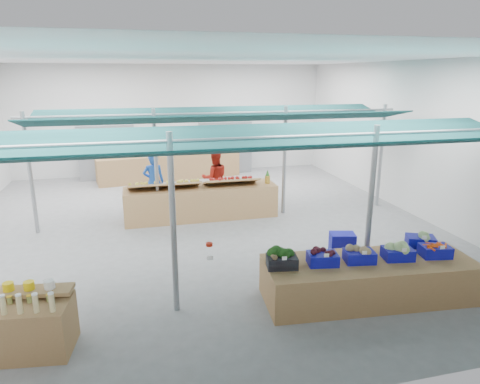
# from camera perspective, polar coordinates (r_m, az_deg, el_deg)

# --- Properties ---
(floor) EXTENTS (13.00, 13.00, 0.00)m
(floor) POSITION_cam_1_polar(r_m,az_deg,el_deg) (11.28, -5.47, -4.47)
(floor) COLOR slate
(floor) RESTS_ON ground
(hall) EXTENTS (13.00, 13.00, 13.00)m
(hall) POSITION_cam_1_polar(r_m,az_deg,el_deg) (12.09, -6.85, 9.73)
(hall) COLOR silver
(hall) RESTS_ON ground
(pole_grid) EXTENTS (10.00, 4.60, 3.00)m
(pole_grid) POSITION_cam_1_polar(r_m,az_deg,el_deg) (9.26, 0.51, 2.86)
(pole_grid) COLOR gray
(pole_grid) RESTS_ON floor
(awnings) EXTENTS (9.50, 7.08, 0.30)m
(awnings) POSITION_cam_1_polar(r_m,az_deg,el_deg) (9.10, 0.53, 8.82)
(awnings) COLOR #0A2D2E
(awnings) RESTS_ON pole_grid
(back_shelving_left) EXTENTS (2.00, 0.50, 2.00)m
(back_shelving_left) POSITION_cam_1_polar(r_m,az_deg,el_deg) (16.76, -17.28, 5.05)
(back_shelving_left) COLOR #B23F33
(back_shelving_left) RESTS_ON floor
(back_shelving_right) EXTENTS (2.00, 0.50, 2.00)m
(back_shelving_right) POSITION_cam_1_polar(r_m,az_deg,el_deg) (17.10, -2.00, 5.94)
(back_shelving_right) COLOR #B23F33
(back_shelving_right) RESTS_ON floor
(bottle_shelf) EXTENTS (1.78, 1.24, 1.03)m
(bottle_shelf) POSITION_cam_1_polar(r_m,az_deg,el_deg) (7.10, -28.31, -15.34)
(bottle_shelf) COLOR olive
(bottle_shelf) RESTS_ON floor
(veg_counter) EXTENTS (3.75, 1.53, 0.71)m
(veg_counter) POSITION_cam_1_polar(r_m,az_deg,el_deg) (7.98, 16.73, -11.10)
(veg_counter) COLOR olive
(veg_counter) RESTS_ON floor
(fruit_counter) EXTENTS (4.12, 0.99, 0.88)m
(fruit_counter) POSITION_cam_1_polar(r_m,az_deg,el_deg) (11.77, -5.20, -1.34)
(fruit_counter) COLOR olive
(fruit_counter) RESTS_ON floor
(far_counter) EXTENTS (5.37, 1.81, 0.95)m
(far_counter) POSITION_cam_1_polar(r_m,az_deg,el_deg) (16.35, -9.38, 3.42)
(far_counter) COLOR olive
(far_counter) RESTS_ON floor
(crate_stack) EXTENTS (0.58, 0.47, 0.61)m
(crate_stack) POSITION_cam_1_polar(r_m,az_deg,el_deg) (9.34, 13.43, -7.16)
(crate_stack) COLOR #0D0F97
(crate_stack) RESTS_ON floor
(vendor_left) EXTENTS (0.60, 0.40, 1.65)m
(vendor_left) POSITION_cam_1_polar(r_m,az_deg,el_deg) (12.62, -11.42, 1.36)
(vendor_left) COLOR #1B4DB4
(vendor_left) RESTS_ON floor
(vendor_right) EXTENTS (0.80, 0.63, 1.65)m
(vendor_right) POSITION_cam_1_polar(r_m,az_deg,el_deg) (12.81, -3.37, 1.87)
(vendor_right) COLOR #A41E14
(vendor_right) RESTS_ON floor
(crate_broccoli) EXTENTS (0.55, 0.44, 0.35)m
(crate_broccoli) POSITION_cam_1_polar(r_m,az_deg,el_deg) (7.23, 5.62, -8.81)
(crate_broccoli) COLOR black
(crate_broccoli) RESTS_ON veg_counter
(crate_beets) EXTENTS (0.55, 0.44, 0.29)m
(crate_beets) POSITION_cam_1_polar(r_m,az_deg,el_deg) (7.45, 10.97, -8.51)
(crate_beets) COLOR #0D0F97
(crate_beets) RESTS_ON veg_counter
(crate_celeriac) EXTENTS (0.55, 0.44, 0.31)m
(crate_celeriac) POSITION_cam_1_polar(r_m,az_deg,el_deg) (7.69, 15.65, -7.95)
(crate_celeriac) COLOR #0D0F97
(crate_celeriac) RESTS_ON veg_counter
(crate_cabbage) EXTENTS (0.55, 0.44, 0.35)m
(crate_cabbage) POSITION_cam_1_polar(r_m,az_deg,el_deg) (7.99, 20.33, -7.32)
(crate_cabbage) COLOR #0D0F97
(crate_cabbage) RESTS_ON veg_counter
(crate_carrots) EXTENTS (0.55, 0.44, 0.29)m
(crate_carrots) POSITION_cam_1_polar(r_m,az_deg,el_deg) (8.37, 24.57, -7.09)
(crate_carrots) COLOR #0D0F97
(crate_carrots) RESTS_ON veg_counter
(sparrow) EXTENTS (0.12, 0.09, 0.11)m
(sparrow) POSITION_cam_1_polar(r_m,az_deg,el_deg) (7.05, 4.61, -8.66)
(sparrow) COLOR brown
(sparrow) RESTS_ON crate_broccoli
(pole_ribbon) EXTENTS (0.12, 0.12, 0.28)m
(pole_ribbon) POSITION_cam_1_polar(r_m,az_deg,el_deg) (7.17, -4.12, -7.16)
(pole_ribbon) COLOR #B41E0C
(pole_ribbon) RESTS_ON pole_grid
(apple_heap_yellow) EXTENTS (1.90, 0.71, 0.27)m
(apple_heap_yellow) POSITION_cam_1_polar(r_m,az_deg,el_deg) (11.41, -10.06, 1.11)
(apple_heap_yellow) COLOR #997247
(apple_heap_yellow) RESTS_ON fruit_counter
(apple_heap_red) EXTENTS (1.50, 0.71, 0.27)m
(apple_heap_red) POSITION_cam_1_polar(r_m,az_deg,el_deg) (11.67, -1.15, 1.66)
(apple_heap_red) COLOR #997247
(apple_heap_red) RESTS_ON fruit_counter
(pineapple) EXTENTS (0.14, 0.14, 0.39)m
(pineapple) POSITION_cam_1_polar(r_m,az_deg,el_deg) (11.93, 3.68, 2.02)
(pineapple) COLOR #8C6019
(pineapple) RESTS_ON fruit_counter
(crate_extra) EXTENTS (0.60, 0.52, 0.32)m
(crate_extra) POSITION_cam_1_polar(r_m,az_deg,el_deg) (8.71, 22.97, -5.78)
(crate_extra) COLOR #0D0F97
(crate_extra) RESTS_ON veg_counter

